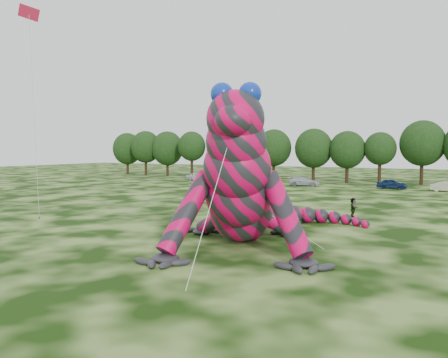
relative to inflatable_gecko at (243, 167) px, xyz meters
name	(u,v)px	position (x,y,z in m)	size (l,w,h in m)	color
ground	(189,261)	(-0.19, -6.18, -4.74)	(240.00, 240.00, 0.00)	#16330A
inflatable_gecko	(243,167)	(0.00, 0.00, 0.00)	(15.95, 18.94, 9.47)	#D0054C
flying_kite	(30,30)	(-16.12, -2.89, 9.97)	(3.74, 3.40, 16.69)	red
tree_0	(127,154)	(-54.75, 53.05, 0.02)	(6.91, 6.22, 9.51)	black
tree_1	(146,153)	(-48.55, 51.87, 0.17)	(6.74, 6.07, 9.81)	black
tree_2	(167,154)	(-43.21, 52.58, 0.09)	(7.04, 6.34, 9.64)	black
tree_3	(192,154)	(-35.91, 50.89, -0.02)	(5.81, 5.23, 9.44)	black
tree_4	(222,155)	(-29.83, 52.53, -0.21)	(6.22, 5.60, 9.06)	black
tree_5	(250,154)	(-23.32, 52.25, 0.16)	(7.16, 6.44, 9.80)	black
tree_6	(274,155)	(-17.75, 50.50, 0.01)	(6.52, 5.86, 9.49)	black
tree_7	(313,155)	(-10.28, 50.62, 0.00)	(6.68, 6.01, 9.48)	black
tree_8	(347,157)	(-4.41, 50.80, -0.26)	(6.14, 5.53, 8.94)	black
tree_9	(380,158)	(0.87, 51.16, -0.40)	(5.27, 4.74, 8.68)	black
tree_10	(422,153)	(7.20, 52.40, 0.52)	(7.09, 6.38, 10.50)	black
car_0	(197,177)	(-30.21, 43.64, -4.01)	(1.71, 4.25, 1.45)	silver
car_1	(221,178)	(-23.93, 41.27, -3.99)	(1.58, 4.52, 1.49)	black
car_2	(264,179)	(-16.80, 43.74, -4.04)	(2.32, 5.04, 1.40)	#960010
car_3	(304,181)	(-9.13, 41.82, -4.03)	(1.98, 4.86, 1.41)	silver
car_4	(392,184)	(3.87, 42.80, -4.01)	(1.72, 4.26, 1.45)	#102550
car_5	(448,187)	(11.24, 41.51, -4.04)	(1.48, 4.24, 1.40)	beige
spectator_0	(212,192)	(-12.63, 18.21, -3.85)	(0.65, 0.42, 1.78)	gray
spectator_4	(211,184)	(-19.16, 29.57, -3.88)	(0.83, 0.54, 1.71)	gray
spectator_5	(353,207)	(4.34, 13.08, -3.90)	(1.54, 0.49, 1.66)	gray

